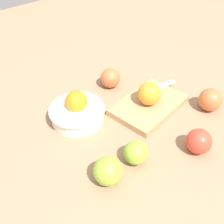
# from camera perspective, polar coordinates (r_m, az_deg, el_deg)

# --- Properties ---
(ground_plane) EXTENTS (2.40, 2.40, 0.00)m
(ground_plane) POSITION_cam_1_polar(r_m,az_deg,el_deg) (0.95, 4.58, -1.48)
(ground_plane) COLOR #997556
(bowl) EXTENTS (0.18, 0.18, 0.10)m
(bowl) POSITION_cam_1_polar(r_m,az_deg,el_deg) (0.94, -7.00, 0.18)
(bowl) COLOR white
(bowl) RESTS_ON ground_plane
(cutting_board) EXTENTS (0.28, 0.20, 0.02)m
(cutting_board) POSITION_cam_1_polar(r_m,az_deg,el_deg) (1.00, 7.39, 1.35)
(cutting_board) COLOR tan
(cutting_board) RESTS_ON ground_plane
(orange_on_board) EXTENTS (0.08, 0.08, 0.08)m
(orange_on_board) POSITION_cam_1_polar(r_m,az_deg,el_deg) (0.96, 7.47, 3.65)
(orange_on_board) COLOR orange
(orange_on_board) RESTS_ON cutting_board
(knife) EXTENTS (0.16, 0.04, 0.01)m
(knife) POSITION_cam_1_polar(r_m,az_deg,el_deg) (1.05, 8.21, 4.70)
(knife) COLOR silver
(knife) RESTS_ON cutting_board
(apple_front_left) EXTENTS (0.08, 0.08, 0.08)m
(apple_front_left) POSITION_cam_1_polar(r_m,az_deg,el_deg) (0.76, -0.84, -11.70)
(apple_front_left) COLOR #8EB738
(apple_front_left) RESTS_ON ground_plane
(apple_front_right) EXTENTS (0.08, 0.08, 0.08)m
(apple_front_right) POSITION_cam_1_polar(r_m,az_deg,el_deg) (0.86, 16.93, -5.62)
(apple_front_right) COLOR #D6422D
(apple_front_right) RESTS_ON ground_plane
(apple_front_left_2) EXTENTS (0.07, 0.07, 0.07)m
(apple_front_left_2) POSITION_cam_1_polar(r_m,az_deg,el_deg) (0.80, 4.75, -8.11)
(apple_front_left_2) COLOR #8EB738
(apple_front_left_2) RESTS_ON ground_plane
(apple_front_right_2) EXTENTS (0.08, 0.08, 0.08)m
(apple_front_right_2) POSITION_cam_1_polar(r_m,az_deg,el_deg) (1.02, 19.02, 2.32)
(apple_front_right_2) COLOR #CC6638
(apple_front_right_2) RESTS_ON ground_plane
(apple_back_right) EXTENTS (0.07, 0.07, 0.07)m
(apple_back_right) POSITION_cam_1_polar(r_m,az_deg,el_deg) (1.08, -0.37, 6.76)
(apple_back_right) COLOR #CC6638
(apple_back_right) RESTS_ON ground_plane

